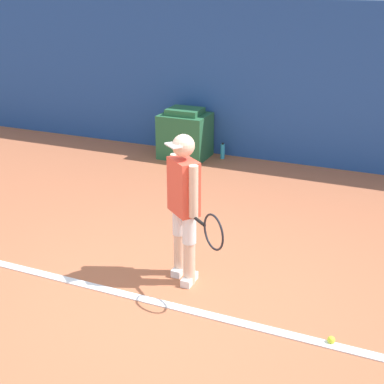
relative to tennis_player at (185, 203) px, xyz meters
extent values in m
plane|color=#B76642|center=(-0.02, -0.43, -0.85)|extent=(24.00, 24.00, 0.00)
cube|color=#234C99|center=(-0.02, 4.19, 0.46)|extent=(24.00, 0.10, 2.62)
cube|color=white|center=(-0.02, -0.52, -0.85)|extent=(21.60, 0.10, 0.01)
cylinder|color=beige|center=(-0.10, 0.08, -0.62)|extent=(0.12, 0.12, 0.46)
cylinder|color=white|center=(-0.10, 0.08, -0.25)|extent=(0.14, 0.14, 0.28)
cube|color=white|center=(-0.10, 0.08, -0.81)|extent=(0.10, 0.24, 0.08)
cylinder|color=beige|center=(0.07, -0.06, -0.62)|extent=(0.12, 0.12, 0.46)
cylinder|color=white|center=(0.07, -0.06, -0.25)|extent=(0.14, 0.14, 0.28)
cube|color=white|center=(0.07, -0.06, -0.81)|extent=(0.10, 0.24, 0.08)
cube|color=#E54C38|center=(-0.01, 0.01, 0.17)|extent=(0.39, 0.37, 0.55)
sphere|color=beige|center=(-0.01, 0.01, 0.58)|extent=(0.22, 0.22, 0.22)
cube|color=white|center=(-0.08, -0.07, 0.60)|extent=(0.22, 0.21, 0.02)
cylinder|color=beige|center=(-0.17, 0.13, 0.18)|extent=(0.09, 0.09, 0.52)
cylinder|color=beige|center=(0.14, -0.11, 0.18)|extent=(0.09, 0.09, 0.52)
cylinder|color=black|center=(0.23, -0.18, -0.07)|extent=(0.19, 0.16, 0.03)
torus|color=black|center=(0.44, -0.35, -0.07)|extent=(0.28, 0.23, 0.35)
sphere|color=#D1E533|center=(1.58, -0.49, -0.82)|extent=(0.07, 0.07, 0.07)
cube|color=#28663D|center=(-1.66, 3.76, -0.47)|extent=(0.81, 0.67, 0.76)
cube|color=#28663D|center=(-1.66, 3.76, -0.04)|extent=(0.57, 0.47, 0.10)
cylinder|color=#33ADD6|center=(-1.02, 3.93, -0.73)|extent=(0.07, 0.07, 0.26)
cylinder|color=black|center=(-1.02, 3.93, -0.59)|extent=(0.04, 0.04, 0.02)
camera|label=1|loc=(1.97, -4.42, 2.05)|focal=50.00mm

